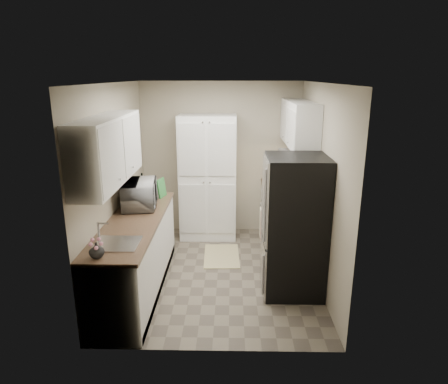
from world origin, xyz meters
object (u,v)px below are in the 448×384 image
object	(u,v)px
electric_range	(287,230)
refrigerator	(294,226)
microwave	(140,194)
wine_bottle	(142,186)
toaster_oven	(288,176)
pantry_cabinet	(208,178)

from	to	relation	value
electric_range	refrigerator	xyz separation A→B (m)	(-0.03, -0.80, 0.37)
microwave	refrigerator	bearing A→B (deg)	-111.67
wine_bottle	toaster_oven	world-z (taller)	wine_bottle
pantry_cabinet	electric_range	bearing A→B (deg)	-38.22
wine_bottle	toaster_oven	size ratio (longest dim) A/B	0.80
toaster_oven	pantry_cabinet	bearing A→B (deg)	167.65
electric_range	toaster_oven	bearing A→B (deg)	82.93
pantry_cabinet	electric_range	distance (m)	1.58
refrigerator	electric_range	bearing A→B (deg)	87.52
electric_range	microwave	distance (m)	2.11
electric_range	wine_bottle	bearing A→B (deg)	175.46
wine_bottle	toaster_oven	distance (m)	2.31
refrigerator	toaster_oven	distance (m)	1.75
electric_range	microwave	bearing A→B (deg)	-170.81
microwave	toaster_oven	world-z (taller)	microwave
electric_range	wine_bottle	size ratio (longest dim) A/B	3.69
electric_range	toaster_oven	distance (m)	1.09
microwave	wine_bottle	bearing A→B (deg)	0.31
pantry_cabinet	refrigerator	size ratio (longest dim) A/B	1.18
wine_bottle	electric_range	bearing A→B (deg)	-4.54
electric_range	toaster_oven	size ratio (longest dim) A/B	2.96
refrigerator	microwave	bearing A→B (deg)	166.31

